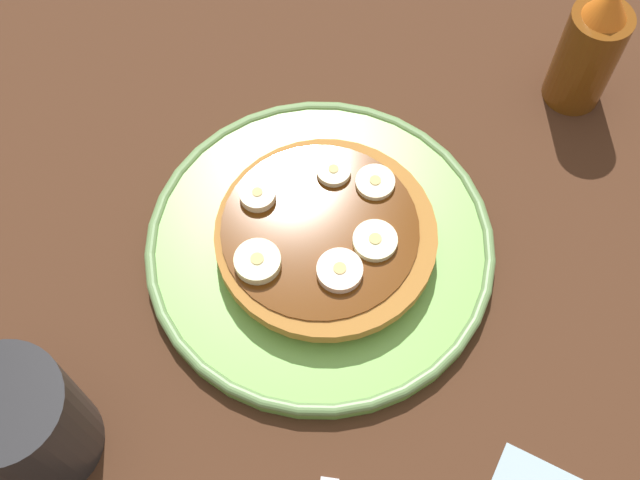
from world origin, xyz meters
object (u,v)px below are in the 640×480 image
Objects in this scene: coffee_mug at (19,420)px; syrup_bottle at (589,50)px; banana_slice_0 at (375,183)px; banana_slice_3 at (340,271)px; pancake_stack at (326,236)px; banana_slice_5 at (260,191)px; plate at (320,246)px; banana_slice_2 at (334,171)px; banana_slice_4 at (375,241)px; banana_slice_1 at (258,262)px.

syrup_bottle is at bearing -114.50° from coffee_mug.
coffee_mug is (11.31, 27.49, 1.25)cm from banana_slice_0.
banana_slice_0 is at bearing -81.12° from banana_slice_3.
pancake_stack is 5.96cm from banana_slice_5.
banana_slice_5 is 22.93cm from coffee_mug.
banana_slice_0 is 1.10× the size of banana_slice_5.
pancake_stack is (-0.42, -0.21, 1.69)cm from plate.
plate is at bearing 107.12° from banana_slice_2.
banana_slice_3 is 3.56cm from banana_slice_4.
syrup_bottle is at bearing -123.83° from banana_slice_2.
banana_slice_1 reaches higher than banana_slice_0.
banana_slice_5 is (7.11, 4.98, 0.14)cm from banana_slice_0.
banana_slice_2 is 0.97× the size of banana_slice_5.
pancake_stack is at bearing -46.29° from banana_slice_3.
pancake_stack is 3.96cm from banana_slice_4.
syrup_bottle reaches higher than banana_slice_2.
banana_slice_0 is at bearing -167.94° from banana_slice_2.
pancake_stack is 4.96× the size of banana_slice_3.
pancake_stack is at bearing 10.92° from banana_slice_4.
plate is at bearing -39.58° from banana_slice_3.
banana_slice_2 is 8.40cm from banana_slice_3.
banana_slice_0 is 1.14× the size of banana_slice_2.
banana_slice_2 is at bearing -72.88° from plate.
banana_slice_1 and banana_slice_5 have the same top height.
banana_slice_4 is 0.29× the size of coffee_mug.
banana_slice_1 is 1.24× the size of banana_slice_5.
coffee_mug is (9.97, 22.36, 2.59)cm from pancake_stack.
banana_slice_1 is at bearing 40.97° from banana_slice_4.
banana_slice_5 is at bearing 3.29° from banana_slice_4.
banana_slice_1 is (2.46, 4.75, 3.22)cm from plate.
banana_slice_0 is 0.26× the size of coffee_mug.
plate is 8.15× the size of banana_slice_4.
banana_slice_1 is 5.91cm from banana_slice_3.
syrup_bottle is (-7.33, -22.90, 1.61)cm from banana_slice_4.
syrup_bottle reaches higher than banana_slice_3.
banana_slice_1 reaches higher than banana_slice_3.
banana_slice_1 is at bearing 22.68° from banana_slice_3.
pancake_stack is 24.61cm from coffee_mug.
banana_slice_1 reaches higher than banana_slice_2.
banana_slice_2 is at bearing 12.06° from banana_slice_0.
banana_slice_3 is at bearing 98.88° from banana_slice_0.
banana_slice_0 is 0.90× the size of banana_slice_3.
banana_slice_5 is 0.22× the size of syrup_bottle.
banana_slice_4 is 26.80cm from coffee_mug.
plate is 8.02× the size of banana_slice_3.
banana_slice_4 is (-2.30, 4.43, 0.04)cm from banana_slice_0.
coffee_mug is at bearing 73.17° from banana_slice_2.
syrup_bottle is (-10.97, -23.60, 2.99)cm from pancake_stack.
banana_slice_3 is 1.02× the size of banana_slice_4.
syrup_bottle reaches higher than pancake_stack.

